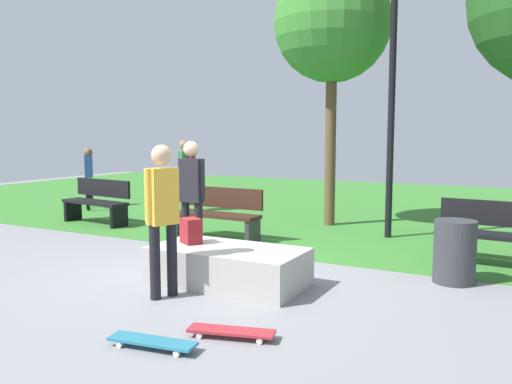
% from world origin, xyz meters
% --- Properties ---
extents(ground_plane, '(28.00, 28.00, 0.00)m').
position_xyz_m(ground_plane, '(0.00, 0.00, 0.00)').
color(ground_plane, gray).
extents(grass_lawn, '(26.60, 12.75, 0.01)m').
position_xyz_m(grass_lawn, '(0.00, 7.62, 0.00)').
color(grass_lawn, '#387A2D').
rests_on(grass_lawn, ground_plane).
extents(concrete_ledge, '(1.89, 0.99, 0.46)m').
position_xyz_m(concrete_ledge, '(0.52, -0.33, 0.23)').
color(concrete_ledge, '#A8A59E').
rests_on(concrete_ledge, ground_plane).
extents(backpack_on_ledge, '(0.34, 0.32, 0.32)m').
position_xyz_m(backpack_on_ledge, '(-0.02, -0.32, 0.62)').
color(backpack_on_ledge, maroon).
rests_on(backpack_on_ledge, concrete_ledge).
extents(skater_performing_trick, '(0.30, 0.41, 1.73)m').
position_xyz_m(skater_performing_trick, '(0.14, -1.10, 1.02)').
color(skater_performing_trick, black).
rests_on(skater_performing_trick, ground_plane).
extents(skater_watching, '(0.43, 0.24, 1.75)m').
position_xyz_m(skater_watching, '(-0.66, 0.62, 1.03)').
color(skater_watching, black).
rests_on(skater_watching, ground_plane).
extents(skateboard_by_ledge, '(0.82, 0.40, 0.08)m').
position_xyz_m(skateboard_by_ledge, '(1.43, -1.78, 0.06)').
color(skateboard_by_ledge, '#A5262D').
rests_on(skateboard_by_ledge, ground_plane).
extents(skateboard_spare, '(0.82, 0.31, 0.08)m').
position_xyz_m(skateboard_spare, '(0.95, -2.30, 0.06)').
color(skateboard_spare, teal).
rests_on(skateboard_spare, ground_plane).
extents(park_bench_near_lamppost, '(1.61, 0.51, 0.91)m').
position_xyz_m(park_bench_near_lamppost, '(-1.04, 1.97, 0.48)').
color(park_bench_near_lamppost, '#331E14').
rests_on(park_bench_near_lamppost, ground_plane).
extents(park_bench_far_right, '(1.64, 0.66, 0.91)m').
position_xyz_m(park_bench_far_right, '(-4.15, 2.22, 0.48)').
color(park_bench_far_right, black).
rests_on(park_bench_far_right, ground_plane).
extents(park_bench_center_lawn, '(1.63, 0.58, 0.91)m').
position_xyz_m(park_bench_center_lawn, '(3.40, 2.18, 0.48)').
color(park_bench_center_lawn, black).
rests_on(park_bench_center_lawn, ground_plane).
extents(tree_leaning_ash, '(2.30, 2.30, 5.16)m').
position_xyz_m(tree_leaning_ash, '(0.16, 4.30, 3.98)').
color(tree_leaning_ash, brown).
rests_on(tree_leaning_ash, grass_lawn).
extents(lamp_post, '(0.28, 0.28, 4.95)m').
position_xyz_m(lamp_post, '(1.54, 3.57, 2.95)').
color(lamp_post, black).
rests_on(lamp_post, ground_plane).
extents(trash_bin, '(0.51, 0.51, 0.79)m').
position_xyz_m(trash_bin, '(2.98, 1.07, 0.39)').
color(trash_bin, '#333338').
rests_on(trash_bin, ground_plane).
extents(pedestrian_with_backpack, '(0.41, 0.41, 1.70)m').
position_xyz_m(pedestrian_with_backpack, '(-3.55, 4.50, 1.02)').
color(pedestrian_with_backpack, tan).
rests_on(pedestrian_with_backpack, ground_plane).
extents(cyclist_on_bicycle, '(1.25, 1.40, 1.52)m').
position_xyz_m(cyclist_on_bicycle, '(-6.19, 4.00, 0.63)').
color(cyclist_on_bicycle, black).
rests_on(cyclist_on_bicycle, ground_plane).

